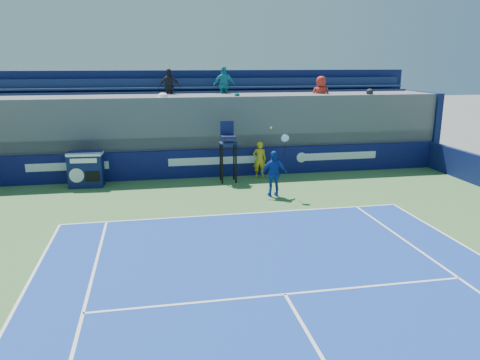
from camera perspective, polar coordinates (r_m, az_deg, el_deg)
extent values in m
imported|color=gold|center=(19.72, 2.40, 2.49)|extent=(0.64, 0.49, 1.56)
cube|color=white|center=(15.18, -0.27, -4.15)|extent=(10.97, 0.07, 0.00)
cube|color=white|center=(10.26, 5.50, -13.69)|extent=(8.23, 0.07, 0.00)
cube|color=#0D114B|center=(20.00, -3.01, 2.08)|extent=(20.40, 0.20, 1.20)
cube|color=white|center=(19.99, -20.27, 1.55)|extent=(3.20, 0.01, 0.32)
cube|color=white|center=(19.87, -2.97, 2.36)|extent=(4.00, 0.01, 0.32)
cube|color=white|center=(21.31, 11.86, 2.88)|extent=(3.60, 0.01, 0.32)
cylinder|color=white|center=(20.72, 7.51, 2.75)|extent=(0.44, 0.01, 0.44)
cube|color=#0E1749|center=(19.31, -18.26, 1.23)|extent=(1.34, 0.79, 1.40)
cube|color=white|center=(19.19, -18.40, 3.07)|extent=(1.37, 0.81, 0.10)
cylinder|color=silver|center=(19.06, -19.31, 0.52)|extent=(0.56, 0.06, 0.56)
cube|color=black|center=(18.95, -17.52, 0.43)|extent=(0.55, 0.06, 0.40)
cube|color=white|center=(18.88, -18.56, 2.23)|extent=(1.00, 0.08, 0.18)
cylinder|color=black|center=(18.77, -2.18, 1.90)|extent=(0.07, 0.07, 1.60)
cylinder|color=black|center=(18.85, -0.49, 1.96)|extent=(0.07, 0.07, 1.60)
cylinder|color=black|center=(19.31, -2.40, 2.25)|extent=(0.07, 0.07, 1.60)
cylinder|color=black|center=(19.39, -0.76, 2.31)|extent=(0.07, 0.07, 1.60)
cube|color=#101953|center=(18.92, -1.47, 4.57)|extent=(0.71, 0.71, 0.06)
cube|color=#131948|center=(18.78, -1.43, 5.27)|extent=(0.56, 0.46, 0.08)
cube|color=#121745|center=(19.09, -1.60, 6.33)|extent=(0.55, 0.07, 0.60)
imported|color=#1338A0|center=(17.01, 4.18, 0.76)|extent=(1.00, 0.44, 1.69)
cylinder|color=black|center=(16.83, 5.43, 3.54)|extent=(0.05, 0.16, 0.39)
torus|color=silver|center=(16.68, 5.51, 5.11)|extent=(0.31, 0.15, 0.29)
cylinder|color=white|center=(16.68, 5.51, 5.11)|extent=(0.26, 0.11, 0.24)
sphere|color=#E0F336|center=(16.58, 3.81, 6.38)|extent=(0.07, 0.07, 0.07)
cube|color=#58575D|center=(21.66, -3.74, 5.94)|extent=(20.40, 3.60, 3.38)
cube|color=#58575D|center=(20.37, -3.25, 4.81)|extent=(20.40, 0.90, 0.55)
cube|color=#15254F|center=(20.20, -3.23, 6.09)|extent=(20.00, 0.45, 0.08)
cube|color=#15254F|center=(20.42, -3.33, 6.74)|extent=(20.00, 0.06, 0.45)
cube|color=#58575D|center=(21.17, -3.60, 6.67)|extent=(20.40, 0.90, 0.55)
cube|color=#15254F|center=(21.02, -3.58, 7.92)|extent=(20.00, 0.45, 0.08)
cube|color=#15254F|center=(21.24, -3.68, 8.53)|extent=(20.00, 0.06, 0.45)
cube|color=#58575D|center=(22.00, -3.92, 8.39)|extent=(20.40, 0.90, 0.55)
cube|color=#15254F|center=(21.86, -3.91, 9.60)|extent=(20.00, 0.45, 0.08)
cube|color=#15254F|center=(22.09, -4.00, 10.17)|extent=(20.00, 0.06, 0.45)
cube|color=#58575D|center=(22.84, -4.22, 9.99)|extent=(20.40, 0.90, 0.55)
cube|color=#15254F|center=(22.71, -4.22, 11.16)|extent=(20.00, 0.45, 0.08)
cube|color=#15254F|center=(22.95, -4.30, 11.69)|extent=(20.00, 0.06, 0.45)
cube|color=#0C1647|center=(23.52, -4.35, 7.84)|extent=(20.80, 0.30, 4.40)
cube|color=#0C1647|center=(25.11, 20.55, 6.24)|extent=(0.30, 3.90, 3.40)
imported|color=yellow|center=(20.26, -19.89, 6.89)|extent=(0.82, 0.70, 1.48)
imported|color=white|center=(20.00, -9.31, 7.90)|extent=(1.26, 0.89, 1.78)
imported|color=teal|center=(20.33, -0.31, 8.14)|extent=(1.07, 0.55, 1.75)
imported|color=red|center=(22.23, 9.79, 10.02)|extent=(0.99, 0.73, 1.86)
imported|color=black|center=(22.21, 15.30, 8.30)|extent=(0.73, 0.54, 1.85)
imported|color=teal|center=(21.97, -1.93, 11.44)|extent=(1.05, 0.53, 1.73)
imported|color=black|center=(21.72, -8.58, 11.13)|extent=(0.97, 0.43, 1.63)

